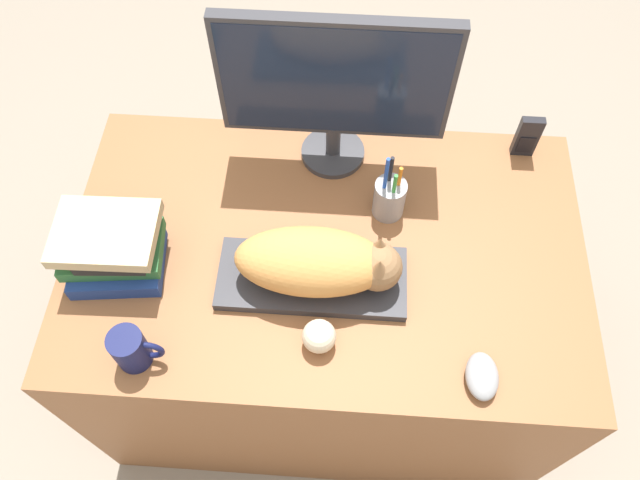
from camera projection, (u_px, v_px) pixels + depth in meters
ground_plane at (316, 478)px, 1.88m from camera, size 12.00×12.00×0.00m
desk at (325, 314)px, 1.76m from camera, size 1.21×0.75×0.74m
keyboard at (312, 278)px, 1.39m from camera, size 0.42×0.17×0.02m
cat at (322, 262)px, 1.33m from camera, size 0.36×0.16×0.13m
monitor at (333, 85)px, 1.38m from camera, size 0.53×0.16×0.42m
computer_mouse at (482, 376)px, 1.27m from camera, size 0.07×0.10×0.04m
coffee_mug at (132, 349)px, 1.26m from camera, size 0.11×0.07×0.10m
pen_cup at (389, 198)px, 1.45m from camera, size 0.07×0.07×0.20m
baseball at (319, 336)px, 1.30m from camera, size 0.07×0.07×0.07m
phone at (527, 137)px, 1.54m from camera, size 0.06×0.02×0.12m
book_stack at (113, 247)px, 1.37m from camera, size 0.23×0.19×0.14m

